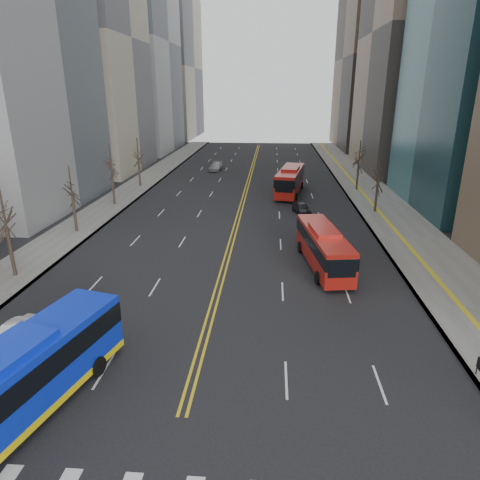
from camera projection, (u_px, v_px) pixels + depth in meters
The scene contains 12 objects.
sidewalk_right at pixel (378, 202), 55.33m from camera, with size 7.00×130.00×0.15m, color slate.
sidewalk_left at pixel (122, 197), 57.75m from camera, with size 5.00×130.00×0.15m, color slate.
centerline at pixel (248, 184), 66.01m from camera, with size 0.55×100.00×0.01m.
office_towers at pixel (254, 25), 70.78m from camera, with size 83.00×134.00×58.00m.
street_trees at pixel (170, 178), 45.67m from camera, with size 35.20×47.20×7.60m.
blue_bus at pixel (8, 388), 17.89m from camera, with size 5.71×13.11×3.71m.
red_bus_near at pixel (323, 245), 34.61m from camera, with size 3.86×10.61×3.31m.
red_bus_far at pixel (290, 179), 59.37m from camera, with size 4.59×12.03×3.71m.
car_white at pixel (15, 340), 23.51m from camera, with size 1.61×4.62×1.52m, color white.
car_dark_mid at pixel (302, 208), 50.12m from camera, with size 1.52×3.79×1.29m, color black.
car_silver at pixel (216, 167), 77.10m from camera, with size 1.94×4.77×1.38m, color #95969A.
car_dark_far at pixel (294, 176), 69.47m from camera, with size 1.83×3.96×1.10m, color black.
Camera 1 is at (3.74, -10.05, 13.73)m, focal length 32.00 mm.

